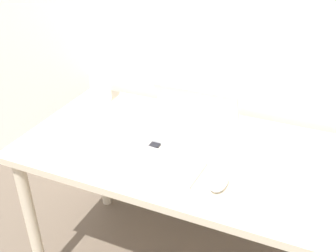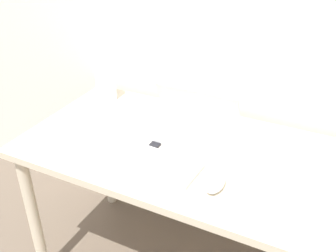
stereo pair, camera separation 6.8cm
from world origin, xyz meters
name	(u,v)px [view 1 (the left image)]	position (x,y,z in m)	size (l,w,h in m)	color
desk	(178,165)	(0.00, 0.34, 0.62)	(1.23, 0.68, 0.71)	beige
laptop	(194,125)	(0.02, 0.44, 0.76)	(0.34, 0.22, 0.21)	white
keyboard	(142,159)	(-0.09, 0.19, 0.72)	(0.46, 0.18, 0.02)	silver
mouse	(219,181)	(0.22, 0.17, 0.73)	(0.06, 0.11, 0.04)	white
vase	(100,81)	(-0.49, 0.56, 0.81)	(0.10, 0.10, 0.21)	white
mp3_player	(156,144)	(-0.09, 0.31, 0.71)	(0.04, 0.06, 0.01)	black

